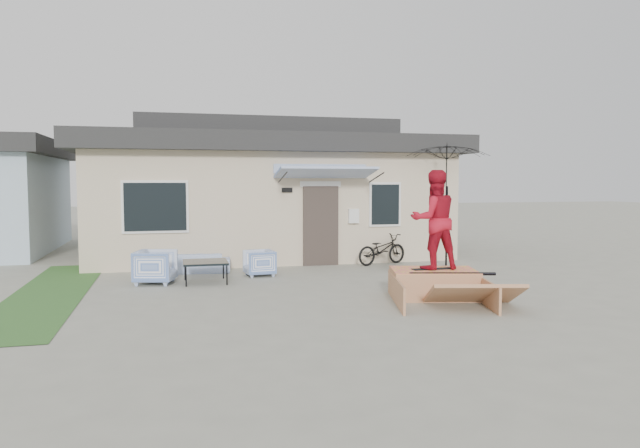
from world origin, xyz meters
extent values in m
plane|color=gray|center=(0.00, 0.00, 0.00)|extent=(90.00, 90.00, 0.00)
cube|color=#2D5A25|center=(-5.20, 2.00, 0.00)|extent=(1.40, 8.00, 0.01)
cube|color=beige|center=(0.00, 8.00, 1.50)|extent=(10.00, 7.00, 3.00)
cube|color=black|center=(0.00, 8.00, 3.25)|extent=(10.80, 7.80, 0.50)
cube|color=black|center=(0.00, 8.00, 3.80)|extent=(7.50, 4.50, 0.60)
cube|color=#3C312B|center=(1.00, 4.46, 1.05)|extent=(0.95, 0.08, 2.10)
cube|color=white|center=(-3.20, 4.47, 1.60)|extent=(1.60, 0.06, 1.30)
cube|color=white|center=(2.80, 4.47, 1.60)|extent=(0.90, 0.06, 1.20)
cube|color=#4D70BA|center=(1.00, 3.95, 2.45)|extent=(2.50, 1.09, 0.29)
imported|color=#4D70BA|center=(-2.25, 4.05, 0.32)|extent=(1.69, 0.66, 0.64)
imported|color=#4D70BA|center=(-3.18, 2.61, 0.41)|extent=(0.92, 0.96, 0.82)
imported|color=#4D70BA|center=(-0.84, 3.12, 0.34)|extent=(0.68, 0.72, 0.68)
cube|color=black|center=(-2.12, 2.51, 0.24)|extent=(0.97, 0.97, 0.47)
imported|color=black|center=(2.62, 4.21, 0.50)|extent=(1.65, 1.03, 1.00)
cylinder|color=black|center=(4.14, 3.46, 1.05)|extent=(0.05, 0.05, 2.10)
imported|color=black|center=(4.14, 3.46, 1.75)|extent=(2.17, 2.01, 0.90)
cube|color=black|center=(2.04, -0.22, 0.56)|extent=(0.85, 0.21, 0.05)
imported|color=#B21325|center=(2.04, -0.22, 1.53)|extent=(0.95, 0.75, 1.89)
camera|label=1|loc=(-2.86, -10.57, 2.23)|focal=33.13mm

